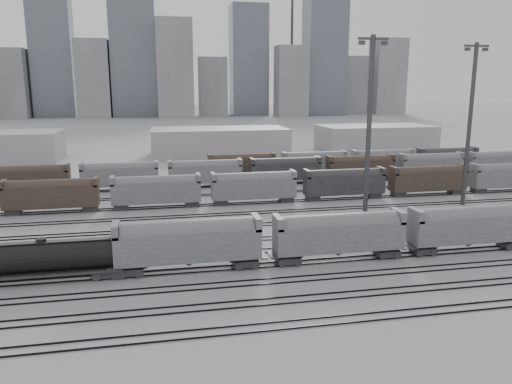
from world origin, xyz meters
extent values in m
plane|color=#AFAFB4|center=(0.00, 0.00, 0.00)|extent=(900.00, 900.00, 0.00)
cube|color=black|center=(0.00, -14.72, 0.08)|extent=(220.00, 0.07, 0.16)
cube|color=black|center=(0.00, -13.28, 0.08)|extent=(220.00, 0.07, 0.16)
cube|color=black|center=(0.00, -9.72, 0.08)|extent=(220.00, 0.07, 0.16)
cube|color=black|center=(0.00, -8.28, 0.08)|extent=(220.00, 0.07, 0.16)
cube|color=black|center=(0.00, -4.72, 0.08)|extent=(220.00, 0.07, 0.16)
cube|color=black|center=(0.00, -3.28, 0.08)|extent=(220.00, 0.07, 0.16)
cube|color=black|center=(0.00, 0.28, 0.08)|extent=(220.00, 0.07, 0.16)
cube|color=black|center=(0.00, 1.72, 0.08)|extent=(220.00, 0.07, 0.16)
cube|color=black|center=(0.00, 5.28, 0.08)|extent=(220.00, 0.07, 0.16)
cube|color=black|center=(0.00, 6.72, 0.08)|extent=(220.00, 0.07, 0.16)
cube|color=black|center=(0.00, 10.28, 0.08)|extent=(220.00, 0.07, 0.16)
cube|color=black|center=(0.00, 11.72, 0.08)|extent=(220.00, 0.07, 0.16)
cube|color=black|center=(0.00, 17.28, 0.08)|extent=(220.00, 0.07, 0.16)
cube|color=black|center=(0.00, 18.72, 0.08)|extent=(220.00, 0.07, 0.16)
cube|color=black|center=(0.00, 24.28, 0.08)|extent=(220.00, 0.07, 0.16)
cube|color=black|center=(0.00, 25.72, 0.08)|extent=(220.00, 0.07, 0.16)
cube|color=black|center=(0.00, 31.28, 0.08)|extent=(220.00, 0.07, 0.16)
cube|color=black|center=(0.00, 32.72, 0.08)|extent=(220.00, 0.07, 0.16)
cube|color=black|center=(0.00, 39.28, 0.08)|extent=(220.00, 0.07, 0.16)
cube|color=black|center=(0.00, 40.72, 0.08)|extent=(220.00, 0.07, 0.16)
cube|color=black|center=(0.00, 47.28, 0.08)|extent=(220.00, 0.07, 0.16)
cube|color=black|center=(0.00, 48.72, 0.08)|extent=(220.00, 0.07, 0.16)
cube|color=black|center=(0.00, 55.28, 0.08)|extent=(220.00, 0.07, 0.16)
cube|color=black|center=(0.00, 56.72, 0.08)|extent=(220.00, 0.07, 0.16)
cube|color=black|center=(-14.75, 1.00, 0.59)|extent=(2.79, 2.25, 0.75)
cube|color=black|center=(-21.18, 1.00, 1.13)|extent=(16.63, 2.90, 0.27)
cylinder|color=black|center=(-21.18, 1.00, 2.84)|extent=(15.56, 3.11, 3.11)
sphere|color=black|center=(-13.40, 1.00, 2.84)|extent=(3.11, 3.11, 3.11)
cylinder|color=black|center=(-21.18, 1.00, 4.56)|extent=(1.07, 1.07, 0.54)
cube|color=black|center=(-21.18, 1.00, 4.45)|extent=(15.02, 0.97, 0.06)
cube|color=black|center=(-12.19, 1.00, 0.60)|extent=(2.82, 2.28, 0.76)
cube|color=black|center=(0.85, 1.00, 0.60)|extent=(2.82, 2.28, 0.76)
cube|color=gray|center=(-5.67, 1.00, 3.15)|extent=(16.30, 3.26, 3.48)
cylinder|color=gray|center=(-5.67, 1.00, 4.45)|extent=(14.78, 3.15, 3.15)
cube|color=gray|center=(-13.49, 1.00, 5.32)|extent=(0.76, 3.26, 1.52)
cube|color=gray|center=(2.15, 1.00, 5.32)|extent=(0.76, 3.26, 1.52)
cone|color=black|center=(-5.67, 1.00, 1.03)|extent=(2.61, 2.61, 0.98)
cube|color=black|center=(5.96, 1.00, 0.58)|extent=(2.73, 2.20, 0.73)
cube|color=black|center=(18.55, 1.00, 0.58)|extent=(2.73, 2.20, 0.73)
cube|color=gray|center=(12.26, 1.00, 3.04)|extent=(15.74, 3.15, 3.36)
cylinder|color=gray|center=(12.26, 1.00, 4.30)|extent=(14.27, 3.04, 3.04)
cube|color=gray|center=(4.70, 1.00, 5.14)|extent=(0.73, 3.15, 1.47)
cube|color=gray|center=(19.81, 1.00, 5.14)|extent=(0.73, 3.15, 1.47)
cone|color=black|center=(12.26, 1.00, 1.00)|extent=(2.52, 2.52, 0.94)
cube|color=black|center=(23.42, 1.00, 0.57)|extent=(2.71, 2.19, 0.73)
cube|color=black|center=(35.93, 1.00, 0.57)|extent=(2.71, 2.19, 0.73)
cube|color=gray|center=(29.68, 1.00, 3.02)|extent=(15.64, 3.13, 3.34)
cylinder|color=gray|center=(29.68, 1.00, 4.28)|extent=(14.18, 3.02, 3.02)
cube|color=gray|center=(22.17, 1.00, 5.11)|extent=(0.73, 3.13, 1.46)
cone|color=black|center=(29.68, 1.00, 0.99)|extent=(2.50, 2.50, 0.94)
cylinder|color=#38383B|center=(20.88, 13.07, 13.73)|extent=(0.70, 0.70, 27.45)
cube|color=#38383B|center=(20.88, 13.07, 26.90)|extent=(4.39, 0.33, 0.33)
cube|color=#38383B|center=(19.23, 13.07, 26.36)|extent=(0.77, 0.55, 0.55)
cube|color=#38383B|center=(22.53, 13.07, 26.36)|extent=(0.77, 0.55, 0.55)
cylinder|color=#38383B|center=(43.96, 23.54, 13.79)|extent=(0.71, 0.71, 27.59)
cube|color=#38383B|center=(43.96, 23.54, 27.04)|extent=(4.41, 0.33, 0.33)
cube|color=#38383B|center=(42.31, 23.54, 26.49)|extent=(0.77, 0.55, 0.55)
cube|color=#38383B|center=(45.62, 23.54, 26.49)|extent=(0.77, 0.55, 0.55)
cube|color=#43352A|center=(-26.00, 32.00, 2.80)|extent=(15.00, 3.00, 5.60)
cube|color=gray|center=(-9.00, 32.00, 2.80)|extent=(15.00, 3.00, 5.60)
cube|color=gray|center=(8.00, 32.00, 2.80)|extent=(15.00, 3.00, 5.60)
cube|color=black|center=(25.00, 32.00, 2.80)|extent=(15.00, 3.00, 5.60)
cube|color=#43352A|center=(42.00, 32.00, 2.80)|extent=(15.00, 3.00, 5.60)
cube|color=gray|center=(59.00, 32.00, 2.80)|extent=(15.00, 3.00, 5.60)
cube|color=#43352A|center=(-33.00, 48.00, 2.80)|extent=(15.00, 3.00, 5.60)
cube|color=gray|center=(-16.00, 48.00, 2.80)|extent=(15.00, 3.00, 5.60)
cube|color=gray|center=(1.00, 48.00, 2.80)|extent=(15.00, 3.00, 5.60)
cube|color=black|center=(18.00, 48.00, 2.80)|extent=(15.00, 3.00, 5.60)
cube|color=#43352A|center=(35.00, 48.00, 2.80)|extent=(15.00, 3.00, 5.60)
cube|color=gray|center=(52.00, 48.00, 2.80)|extent=(15.00, 3.00, 5.60)
cube|color=gray|center=(69.00, 48.00, 2.80)|extent=(15.00, 3.00, 5.60)
cube|color=#43352A|center=(10.00, 56.00, 2.80)|extent=(15.00, 3.00, 5.60)
cube|color=gray|center=(27.00, 56.00, 2.80)|extent=(15.00, 3.00, 5.60)
cube|color=gray|center=(44.00, 56.00, 2.80)|extent=(15.00, 3.00, 5.60)
cube|color=black|center=(61.00, 56.00, 2.80)|extent=(15.00, 3.00, 5.60)
cube|color=#AAAAAD|center=(10.00, 95.00, 4.00)|extent=(40.00, 18.00, 8.00)
cube|color=#AAAAAD|center=(60.00, 95.00, 4.00)|extent=(35.00, 18.00, 8.00)
cube|color=#97979A|center=(-95.00, 280.00, 21.00)|extent=(22.00, 17.60, 42.00)
cube|color=#565E68|center=(-70.00, 280.00, 40.00)|extent=(25.00, 20.00, 80.00)
cube|color=#97979A|center=(-45.00, 280.00, 24.00)|extent=(20.00, 16.00, 48.00)
cube|color=#565E68|center=(-20.00, 280.00, 47.50)|extent=(28.00, 22.40, 95.00)
cube|color=#97979A|center=(5.00, 280.00, 30.00)|extent=(22.00, 17.60, 60.00)
cube|color=#97979A|center=(30.00, 280.00, 19.00)|extent=(18.00, 14.40, 38.00)
cube|color=#565E68|center=(55.00, 280.00, 36.00)|extent=(24.00, 19.20, 72.00)
cube|color=#97979A|center=(80.00, 280.00, 22.50)|extent=(20.00, 16.00, 45.00)
cube|color=#565E68|center=(105.00, 280.00, 44.00)|extent=(26.00, 20.80, 88.00)
cube|color=#97979A|center=(130.00, 280.00, 20.00)|extent=(18.00, 14.40, 40.00)
cube|color=#97979A|center=(155.00, 280.00, 26.00)|extent=(22.00, 17.60, 52.00)
cylinder|color=#38383B|center=(-30.00, 305.00, 50.00)|extent=(1.80, 1.80, 100.00)
cylinder|color=#38383B|center=(90.00, 305.00, 50.00)|extent=(1.80, 1.80, 100.00)
camera|label=1|loc=(-8.89, -53.10, 20.85)|focal=35.00mm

